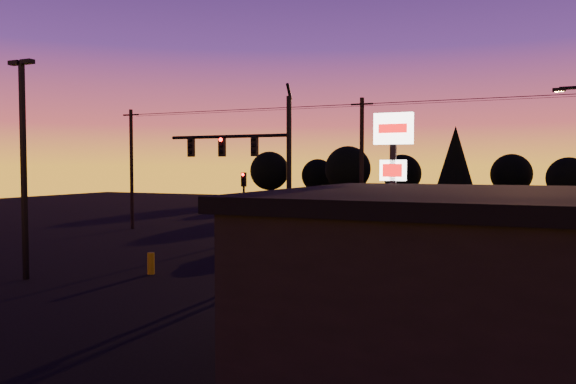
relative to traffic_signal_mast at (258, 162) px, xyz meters
name	(u,v)px	position (x,y,z in m)	size (l,w,h in m)	color
ground	(217,281)	(0.10, -3.99, -4.94)	(120.00, 120.00, 0.00)	black
lane_arrow	(246,275)	(0.60, -2.33, -4.93)	(1.20, 3.10, 0.01)	beige
traffic_signal_mast	(258,162)	(0.00, 0.00, 0.00)	(6.79, 0.52, 8.58)	black
secondary_signal	(244,196)	(-4.90, 7.49, -2.07)	(0.30, 0.31, 4.35)	black
parking_lot_light	(23,154)	(-7.40, -6.99, 0.33)	(1.25, 0.30, 9.14)	black
pylon_sign	(393,162)	(7.10, -2.49, -0.02)	(1.50, 0.28, 6.80)	black
utility_pole_0	(132,168)	(-15.90, 10.01, -0.34)	(1.40, 0.26, 9.00)	black
utility_pole_1	(362,169)	(2.10, 10.01, -0.34)	(1.40, 0.26, 9.00)	black
power_wires	(362,105)	(2.10, 10.01, 3.63)	(36.00, 1.22, 0.07)	black
bollard	(151,263)	(-3.31, -3.92, -4.46)	(0.32, 0.32, 0.95)	#B7A50A
tree_0	(270,171)	(-21.90, 46.01, -0.88)	(5.36, 5.36, 6.74)	black
tree_1	(318,175)	(-15.90, 49.01, -1.50)	(4.54, 4.54, 5.71)	black
tree_2	(348,169)	(-9.90, 44.01, -0.57)	(5.77, 5.78, 7.26)	black
tree_3	(402,174)	(-3.90, 48.01, -1.19)	(4.95, 4.95, 6.22)	black
tree_4	(455,156)	(3.10, 45.01, 0.99)	(4.18, 4.18, 9.50)	black
tree_5	(511,174)	(9.10, 50.01, -1.19)	(4.95, 4.95, 6.22)	black
tree_6	(568,178)	(15.10, 44.01, -1.50)	(4.54, 4.54, 5.71)	black
car_mid	(272,238)	(-1.43, 4.45, -4.25)	(1.46, 4.19, 1.38)	black
car_right	(446,250)	(8.13, 4.26, -4.28)	(1.85, 4.55, 1.32)	black
suv_parked	(502,301)	(11.29, -5.85, -4.24)	(2.30, 5.00, 1.39)	black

